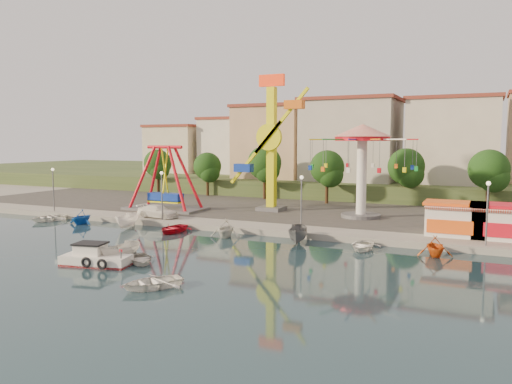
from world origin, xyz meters
The scene contains 37 objects.
ground centered at (0.00, 0.00, 0.00)m, with size 200.00×200.00×0.00m, color #122932.
quay_deck centered at (0.00, 62.00, 0.30)m, with size 200.00×100.00×0.60m, color #9E998E.
asphalt_pad centered at (0.00, 30.00, 0.60)m, with size 90.00×28.00×0.01m, color #4C4944.
hill_terrace centered at (0.00, 67.00, 1.50)m, with size 200.00×60.00×3.00m, color #384C26.
pirate_ship_ride centered at (-12.34, 19.76, 4.39)m, with size 10.00×5.00×8.00m.
kamikaze_tower centered at (0.23, 24.47, 8.48)m, with size 6.88×3.10×16.50m.
wave_swinger centered at (11.20, 23.74, 8.20)m, with size 11.60×11.60×10.40m.
booth_left centered at (21.45, 16.49, 2.16)m, with size 5.40×3.78×3.08m.
booth_mid centered at (25.29, 16.49, 2.16)m, with size 5.40×3.78×3.08m.
lamp_post_0 centered at (-24.00, 13.00, 3.10)m, with size 0.14×0.14×5.00m, color #59595E.
lamp_post_1 centered at (-8.00, 13.00, 3.10)m, with size 0.14×0.14×5.00m, color #59595E.
lamp_post_2 centered at (8.00, 13.00, 3.10)m, with size 0.14×0.14×5.00m, color #59595E.
lamp_post_3 centered at (24.00, 13.00, 3.10)m, with size 0.14×0.14×5.00m, color #59595E.
tree_0 centered at (-26.00, 36.98, 5.47)m, with size 4.60×4.60×7.19m.
tree_1 centered at (-16.00, 36.24, 5.20)m, with size 4.35×4.35×6.80m.
tree_2 centered at (-6.00, 35.81, 5.92)m, with size 5.02×5.02×7.85m.
tree_3 centered at (4.00, 34.36, 5.55)m, with size 4.68×4.68×7.32m.
tree_4 centered at (14.00, 37.35, 5.75)m, with size 4.86×4.86×7.60m.
tree_5 centered at (24.00, 35.54, 5.71)m, with size 4.83×4.83×7.54m.
building_0 centered at (-33.37, 46.06, 8.93)m, with size 9.26×9.53×11.87m, color beige.
building_1 centered at (-21.33, 51.38, 7.32)m, with size 12.33×9.01×8.63m, color silver.
building_2 centered at (-8.19, 51.96, 8.62)m, with size 11.95×9.28×11.23m, color tan.
building_3 centered at (5.60, 48.80, 7.60)m, with size 12.59×10.50×9.20m, color beige.
building_4 centered at (19.07, 52.20, 7.62)m, with size 10.75×9.23×9.24m, color beige.
cabin_motorboat centered at (-2.02, -3.76, 0.47)m, with size 5.34×2.94×1.78m.
rowboat_a centered at (0.68, -1.89, 0.35)m, with size 2.41×3.38×0.70m, color silver.
rowboat_b centered at (5.33, -6.71, 0.39)m, with size 2.72×3.81×0.79m, color white.
skiff centered at (-1.05, -2.06, 0.74)m, with size 1.43×3.81×1.47m, color silver.
van centered at (-9.31, 14.00, 1.31)m, with size 1.99×4.89×1.42m, color white.
moored_boat_0 centered at (-21.50, 9.80, 0.41)m, with size 2.85×3.98×0.83m, color white.
moored_boat_1 centered at (-16.53, 9.80, 0.81)m, with size 2.66×3.08×1.62m, color blue.
moored_boat_2 centered at (-10.17, 9.80, 0.78)m, with size 1.53×4.06×1.57m, color white.
moored_boat_3 centered at (-4.45, 9.80, 0.42)m, with size 2.88×4.04×0.84m, color #B40E20.
moored_boat_4 centered at (1.56, 9.80, 0.87)m, with size 2.86×3.32×1.75m, color silver.
moored_boat_5 centered at (8.87, 9.80, 0.82)m, with size 1.60×4.26×1.65m, color #595B5E.
moored_boat_6 centered at (14.64, 9.80, 0.38)m, with size 2.61×3.65×0.76m, color white.
moored_boat_7 centered at (20.37, 9.80, 0.82)m, with size 2.70×3.13×1.65m, color #D65313.
Camera 1 is at (23.91, -31.32, 9.04)m, focal length 35.00 mm.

